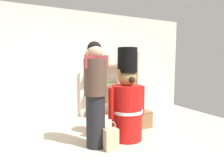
{
  "coord_description": "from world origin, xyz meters",
  "views": [
    {
      "loc": [
        -1.17,
        -2.42,
        1.34
      ],
      "look_at": [
        0.14,
        0.36,
        1.0
      ],
      "focal_mm": 30.18,
      "sensor_mm": 36.0,
      "label": 1
    }
  ],
  "objects_px": {
    "display_crate": "(140,119)",
    "merchandise_shelf": "(113,82)",
    "teddy_bear_guard": "(127,102)",
    "shopping_bag": "(111,139)",
    "person_shopper": "(95,93)"
  },
  "relations": [
    {
      "from": "display_crate",
      "to": "merchandise_shelf",
      "type": "bearing_deg",
      "value": 93.39
    },
    {
      "from": "display_crate",
      "to": "person_shopper",
      "type": "bearing_deg",
      "value": -157.94
    },
    {
      "from": "merchandise_shelf",
      "to": "shopping_bag",
      "type": "xyz_separation_m",
      "value": [
        -0.92,
        -1.86,
        -0.67
      ]
    },
    {
      "from": "person_shopper",
      "to": "teddy_bear_guard",
      "type": "bearing_deg",
      "value": 5.4
    },
    {
      "from": "merchandise_shelf",
      "to": "teddy_bear_guard",
      "type": "xyz_separation_m",
      "value": [
        -0.49,
        -1.59,
        -0.19
      ]
    },
    {
      "from": "person_shopper",
      "to": "shopping_bag",
      "type": "distance_m",
      "value": 0.76
    },
    {
      "from": "merchandise_shelf",
      "to": "teddy_bear_guard",
      "type": "bearing_deg",
      "value": -107.05
    },
    {
      "from": "merchandise_shelf",
      "to": "display_crate",
      "type": "relative_size",
      "value": 3.64
    },
    {
      "from": "teddy_bear_guard",
      "to": "shopping_bag",
      "type": "height_order",
      "value": "teddy_bear_guard"
    },
    {
      "from": "person_shopper",
      "to": "shopping_bag",
      "type": "relative_size",
      "value": 3.71
    },
    {
      "from": "teddy_bear_guard",
      "to": "shopping_bag",
      "type": "distance_m",
      "value": 0.71
    },
    {
      "from": "merchandise_shelf",
      "to": "person_shopper",
      "type": "height_order",
      "value": "person_shopper"
    },
    {
      "from": "teddy_bear_guard",
      "to": "person_shopper",
      "type": "distance_m",
      "value": 0.65
    },
    {
      "from": "person_shopper",
      "to": "display_crate",
      "type": "bearing_deg",
      "value": 22.06
    },
    {
      "from": "merchandise_shelf",
      "to": "shopping_bag",
      "type": "distance_m",
      "value": 2.18
    }
  ]
}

